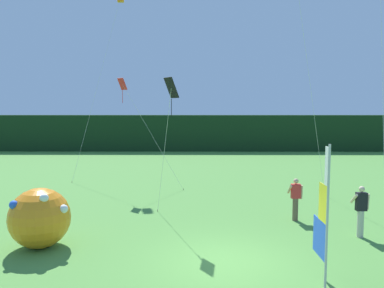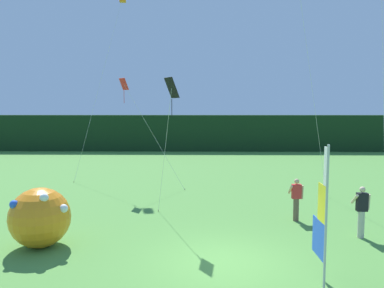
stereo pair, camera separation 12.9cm
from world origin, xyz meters
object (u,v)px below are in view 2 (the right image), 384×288
at_px(person_mid_field, 296,198).
at_px(inflatable_balloon, 40,217).
at_px(kite_red_diamond_5, 128,92).
at_px(banner_flag, 322,218).
at_px(person_near_banner, 362,210).
at_px(kite_black_diamond_0, 171,94).

xyz_separation_m(person_mid_field, inflatable_balloon, (-8.98, -3.00, 0.06)).
height_order(inflatable_balloon, kite_red_diamond_5, kite_red_diamond_5).
xyz_separation_m(banner_flag, person_near_banner, (2.53, 3.52, -0.76)).
xyz_separation_m(person_mid_field, kite_red_diamond_5, (-7.76, 6.00, 4.48)).
bearing_deg(banner_flag, kite_black_diamond_0, 128.51).
height_order(person_mid_field, kite_black_diamond_0, kite_black_diamond_0).
bearing_deg(banner_flag, person_near_banner, 54.36).
bearing_deg(banner_flag, kite_red_diamond_5, 121.29).
bearing_deg(inflatable_balloon, person_mid_field, 18.46).
relative_size(banner_flag, kite_black_diamond_0, 0.64).
relative_size(banner_flag, inflatable_balloon, 1.84).
relative_size(inflatable_balloon, kite_black_diamond_0, 0.35).
relative_size(banner_flag, kite_red_diamond_5, 0.59).
distance_m(person_near_banner, person_mid_field, 2.61).
xyz_separation_m(banner_flag, inflatable_balloon, (-8.19, 2.47, -0.76)).
xyz_separation_m(banner_flag, kite_black_diamond_0, (-4.15, 5.21, 3.27)).
distance_m(person_mid_field, kite_black_diamond_0, 6.42).
height_order(banner_flag, kite_black_diamond_0, kite_black_diamond_0).
distance_m(person_mid_field, inflatable_balloon, 9.46).
distance_m(person_near_banner, inflatable_balloon, 10.77).
bearing_deg(kite_black_diamond_0, person_near_banner, -14.20).
relative_size(inflatable_balloon, kite_red_diamond_5, 0.32).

